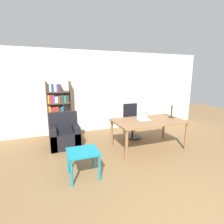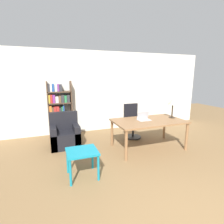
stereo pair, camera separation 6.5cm
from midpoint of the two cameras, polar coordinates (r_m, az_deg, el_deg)
name	(u,v)px [view 1 (the left image)]	position (r m, az deg, el deg)	size (l,w,h in m)	color
wall_back	(100,92)	(6.07, -4.21, 6.64)	(8.00, 0.06, 2.70)	silver
desk	(148,123)	(4.67, 11.44, -3.56)	(1.82, 1.05, 0.75)	olive
laptop	(143,118)	(4.64, 9.83, -1.99)	(0.33, 0.21, 0.22)	#B2B2B7
table_lamp	(172,102)	(5.03, 18.75, 3.15)	(0.25, 0.25, 0.56)	#2D2319
office_chair	(132,123)	(5.47, 6.06, -3.49)	(0.50, 0.50, 1.04)	black
side_table_blue	(83,155)	(3.40, -10.01, -13.70)	(0.57, 0.53, 0.53)	teal
armchair	(65,136)	(4.93, -15.58, -7.41)	(0.76, 0.64, 0.92)	black
bookshelf	(58,110)	(5.71, -17.55, 0.49)	(0.73, 0.28, 1.73)	#4C3828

